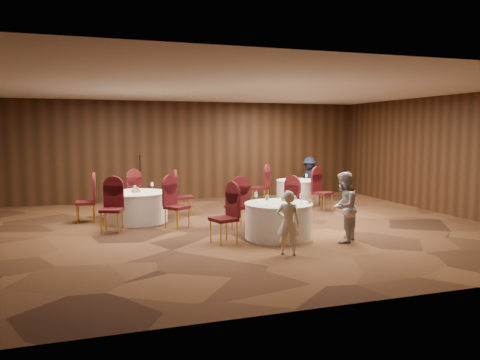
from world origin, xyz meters
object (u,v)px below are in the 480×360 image
object	(u,v)px
table_right	(298,192)
mic_stand	(141,191)
woman_b	(344,207)
table_main	(278,220)
woman_a	(288,223)
man_c	(310,178)
table_left	(136,207)

from	to	relation	value
table_right	mic_stand	world-z (taller)	mic_stand
table_right	woman_b	xyz separation A→B (m)	(-1.26, -4.84, 0.34)
mic_stand	woman_b	distance (m)	7.02
table_main	woman_b	bearing A→B (deg)	-33.85
mic_stand	woman_a	distance (m)	6.99
woman_a	man_c	xyz separation A→B (m)	(3.55, 6.26, 0.10)
mic_stand	woman_a	bearing A→B (deg)	-74.16
table_main	table_left	distance (m)	3.81
woman_a	man_c	bearing A→B (deg)	-89.95
mic_stand	man_c	world-z (taller)	mic_stand
table_right	woman_b	world-z (taller)	woman_b
table_left	table_right	bearing A→B (deg)	15.26
woman_b	man_c	xyz separation A→B (m)	(2.08, 5.69, -0.02)
table_left	woman_b	xyz separation A→B (m)	(3.77, -3.47, 0.34)
man_c	table_right	bearing A→B (deg)	-78.90
man_c	mic_stand	bearing A→B (deg)	-129.54
table_right	table_main	bearing A→B (deg)	-119.98
woman_a	mic_stand	bearing A→B (deg)	-44.55
mic_stand	man_c	bearing A→B (deg)	-4.87
table_left	mic_stand	bearing A→B (deg)	81.54
table_left	woman_a	size ratio (longest dim) A/B	1.32
table_main	table_right	distance (m)	4.73
woman_a	man_c	distance (m)	7.19
table_left	woman_b	size ratio (longest dim) A/B	1.09
table_main	woman_b	world-z (taller)	woman_b
table_right	woman_a	size ratio (longest dim) A/B	1.12
table_right	woman_b	size ratio (longest dim) A/B	0.93
table_left	woman_b	distance (m)	5.14
woman_a	table_right	bearing A→B (deg)	-87.12
woman_a	woman_b	world-z (taller)	woman_b
mic_stand	table_right	bearing A→B (deg)	-15.81
woman_b	mic_stand	bearing A→B (deg)	-105.42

